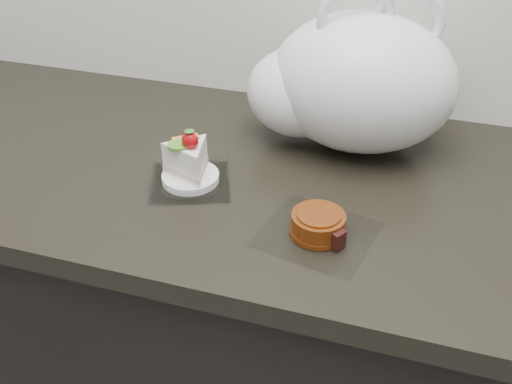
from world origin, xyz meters
The scene contains 4 objects.
counter centered at (0.00, 1.69, 0.45)m, with size 2.04×0.64×0.90m.
cake_tray centered at (-0.15, 1.62, 0.93)m, with size 0.18×0.18×0.11m.
mooncake_wrap centered at (0.09, 1.54, 0.92)m, with size 0.19×0.19×0.04m.
plastic_bag centered at (0.08, 1.83, 1.02)m, with size 0.44×0.36×0.32m.
Camera 1 is at (0.20, 0.85, 1.45)m, focal length 40.00 mm.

